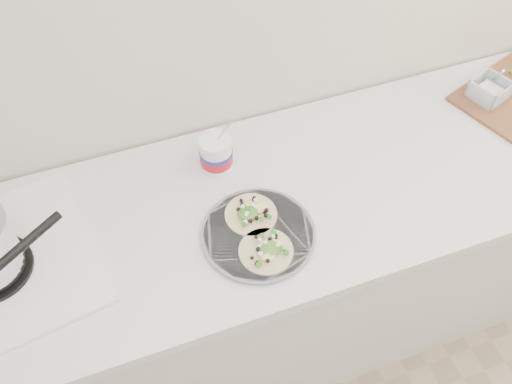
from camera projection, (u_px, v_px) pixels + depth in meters
name	position (u px, v px, depth m)	size (l,w,h in m)	color
counter	(284.00, 268.00, 2.00)	(2.44, 0.66, 0.90)	silver
taco_plate	(258.00, 232.00, 1.53)	(0.31, 0.31, 0.04)	slate
tub	(217.00, 152.00, 1.64)	(0.10, 0.10, 0.22)	white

